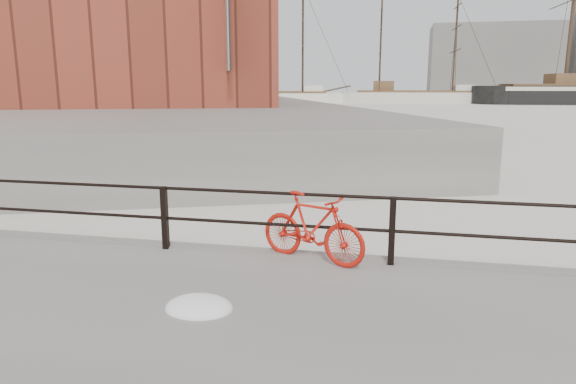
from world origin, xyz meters
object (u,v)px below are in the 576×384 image
at_px(workboat_far, 165,113).
at_px(schooner_mid, 415,103).
at_px(bicycle, 312,228).
at_px(schooner_left, 265,103).
at_px(workboat_near, 34,125).

bearing_deg(workboat_far, schooner_mid, 44.76).
distance_m(bicycle, workboat_far, 48.25).
relative_size(bicycle, schooner_left, 0.06).
bearing_deg(bicycle, workboat_near, 155.46).
bearing_deg(schooner_left, schooner_mid, -0.33).
bearing_deg(schooner_mid, bicycle, -95.91).
height_order(schooner_mid, workboat_near, schooner_mid).
relative_size(bicycle, workboat_near, 0.15).
relative_size(schooner_left, workboat_near, 2.38).
relative_size(workboat_near, workboat_far, 0.93).
xyz_separation_m(bicycle, workboat_far, (-22.59, 42.62, -0.86)).
xyz_separation_m(schooner_mid, workboat_near, (-28.24, -53.86, 0.00)).
bearing_deg(schooner_left, workboat_near, -105.98).
bearing_deg(workboat_near, schooner_left, 52.79).
distance_m(schooner_left, workboat_near, 49.63).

